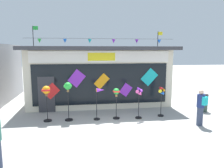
{
  "coord_description": "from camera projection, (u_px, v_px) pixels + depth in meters",
  "views": [
    {
      "loc": [
        -1.5,
        -8.31,
        3.42
      ],
      "look_at": [
        0.32,
        3.72,
        1.55
      ],
      "focal_mm": 34.83,
      "sensor_mm": 36.0,
      "label": 1
    }
  ],
  "objects": [
    {
      "name": "wind_spinner_far_left",
      "position": [
        46.0,
        94.0,
        10.42
      ],
      "size": [
        0.4,
        0.4,
        1.76
      ],
      "color": "black",
      "rests_on": "ground_plane"
    },
    {
      "name": "person_near_camera",
      "position": [
        201.0,
        107.0,
        9.9
      ],
      "size": [
        0.42,
        0.48,
        1.68
      ],
      "rotation": [
        0.0,
        0.0,
        3.68
      ],
      "color": "#333D56",
      "rests_on": "ground_plane"
    },
    {
      "name": "ground_plane",
      "position": [
        118.0,
        135.0,
        8.86
      ],
      "size": [
        80.0,
        80.0,
        0.0
      ],
      "primitive_type": "plane",
      "color": "#ADAAA5"
    },
    {
      "name": "wind_spinner_right",
      "position": [
        139.0,
        97.0,
        10.89
      ],
      "size": [
        0.42,
        0.33,
        1.63
      ],
      "color": "black",
      "rests_on": "ground_plane"
    },
    {
      "name": "wind_spinner_center_right",
      "position": [
        116.0,
        96.0,
        10.85
      ],
      "size": [
        0.34,
        0.34,
        1.57
      ],
      "color": "black",
      "rests_on": "ground_plane"
    },
    {
      "name": "wind_spinner_far_right",
      "position": [
        162.0,
        96.0,
        11.26
      ],
      "size": [
        0.43,
        0.31,
        1.59
      ],
      "color": "black",
      "rests_on": "ground_plane"
    },
    {
      "name": "kite_shop_building",
      "position": [
        98.0,
        75.0,
        14.36
      ],
      "size": [
        8.98,
        4.81,
        4.92
      ],
      "color": "beige",
      "rests_on": "ground_plane"
    },
    {
      "name": "wind_spinner_center_left",
      "position": [
        99.0,
        98.0,
        10.72
      ],
      "size": [
        0.57,
        0.31,
        1.6
      ],
      "color": "black",
      "rests_on": "ground_plane"
    },
    {
      "name": "trash_bin",
      "position": [
        203.0,
        103.0,
        12.32
      ],
      "size": [
        0.52,
        0.52,
        0.98
      ],
      "color": "#2D4238",
      "rests_on": "ground_plane"
    },
    {
      "name": "wind_spinner_left",
      "position": [
        68.0,
        91.0,
        10.52
      ],
      "size": [
        0.39,
        0.39,
        1.91
      ],
      "color": "black",
      "rests_on": "ground_plane"
    }
  ]
}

